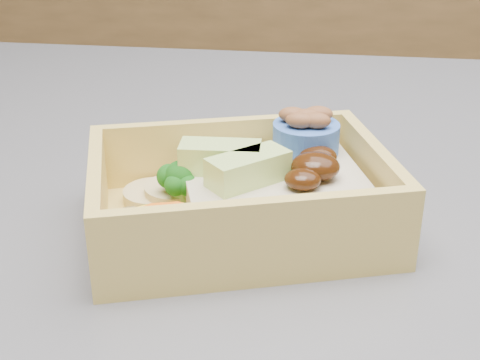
# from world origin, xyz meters

# --- Properties ---
(bento_box) EXTENTS (0.20, 0.17, 0.06)m
(bento_box) POSITION_xyz_m (-0.07, -0.08, 0.94)
(bento_box) COLOR #E2C15D
(bento_box) RESTS_ON island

